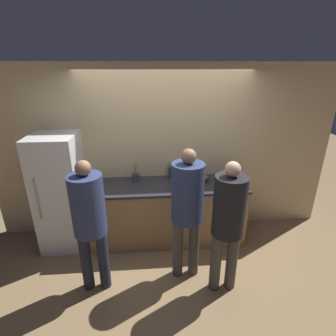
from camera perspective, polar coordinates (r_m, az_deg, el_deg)
name	(u,v)px	position (r m, az deg, el deg)	size (l,w,h in m)	color
ground_plane	(169,253)	(4.02, 0.20, -18.02)	(14.00, 14.00, 0.00)	#8C704C
wall_back	(165,153)	(4.03, -0.68, 3.39)	(5.20, 0.06, 2.60)	#D6BC8C
counter	(167,211)	(4.07, -0.28, -9.42)	(2.32, 0.72, 0.92)	#9E754C
refrigerator	(61,193)	(4.07, -22.30, -5.02)	(0.61, 0.68, 1.70)	white
person_left	(89,216)	(3.06, -16.78, -10.07)	(0.37, 0.37, 1.66)	#232838
person_center	(187,203)	(3.11, 4.20, -7.70)	(0.38, 0.38, 1.71)	#4C4742
person_right	(228,218)	(3.01, 12.93, -10.60)	(0.35, 0.35, 1.65)	#4C4742
fruit_bowl	(199,178)	(3.97, 6.73, -2.25)	(0.28, 0.28, 0.11)	#4C3323
utensil_crock	(135,176)	(3.98, -7.09, -1.79)	(0.11, 0.11, 0.27)	#3D424C
bottle_clear	(225,175)	(4.02, 12.34, -1.55)	(0.07, 0.07, 0.23)	silver
bottle_dark	(176,184)	(3.67, 1.68, -3.48)	(0.07, 0.07, 0.20)	#333338
cup_black	(189,181)	(3.82, 4.53, -2.92)	(0.08, 0.08, 0.10)	#28282D
cup_white	(187,186)	(3.68, 4.18, -3.99)	(0.09, 0.09, 0.10)	white
potted_plant	(173,169)	(4.03, 1.04, -0.18)	(0.16, 0.16, 0.25)	#3D3D42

